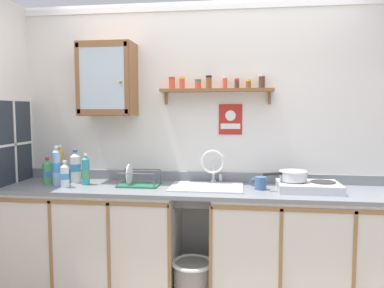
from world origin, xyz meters
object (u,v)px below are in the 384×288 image
(bottle_water_clear_4, at_px, (65,175))
(bottle_detergent_teal_5, at_px, (86,171))
(bottle_opaque_white_1, at_px, (76,167))
(wall_cabinet, at_px, (107,79))
(sink, at_px, (208,190))
(warning_sign, at_px, (230,120))
(trash_bin, at_px, (192,288))
(bottle_water_blue_0, at_px, (56,167))
(bottle_soda_green_2, at_px, (47,172))
(dish_rack, at_px, (137,182))
(bottle_juice_amber_3, at_px, (60,165))
(hot_plate_stove, at_px, (308,187))
(mug, at_px, (260,183))
(saucepan, at_px, (293,175))

(bottle_water_clear_4, relative_size, bottle_detergent_teal_5, 0.83)
(bottle_opaque_white_1, relative_size, wall_cabinet, 0.46)
(sink, height_order, warning_sign, warning_sign)
(bottle_water_clear_4, height_order, trash_bin, bottle_water_clear_4)
(bottle_opaque_white_1, height_order, warning_sign, warning_sign)
(sink, xyz_separation_m, warning_sign, (0.17, 0.24, 0.54))
(bottle_water_blue_0, distance_m, bottle_water_clear_4, 0.13)
(bottle_opaque_white_1, bearing_deg, bottle_soda_green_2, -164.38)
(dish_rack, xyz_separation_m, trash_bin, (0.46, -0.17, -0.76))
(bottle_juice_amber_3, height_order, trash_bin, bottle_juice_amber_3)
(hot_plate_stove, xyz_separation_m, warning_sign, (-0.59, 0.27, 0.49))
(bottle_soda_green_2, bearing_deg, dish_rack, 0.61)
(sink, distance_m, bottle_water_blue_0, 1.21)
(bottle_opaque_white_1, bearing_deg, mug, -2.89)
(bottle_soda_green_2, height_order, trash_bin, bottle_soda_green_2)
(dish_rack, bearing_deg, bottle_soda_green_2, -179.39)
(bottle_opaque_white_1, bearing_deg, bottle_juice_amber_3, 173.08)
(bottle_juice_amber_3, bearing_deg, bottle_water_blue_0, -71.90)
(bottle_water_clear_4, distance_m, trash_bin, 1.30)
(bottle_opaque_white_1, bearing_deg, hot_plate_stove, -2.39)
(dish_rack, bearing_deg, wall_cabinet, 156.31)
(bottle_juice_amber_3, distance_m, warning_sign, 1.47)
(hot_plate_stove, height_order, bottle_opaque_white_1, bottle_opaque_white_1)
(bottle_water_clear_4, relative_size, dish_rack, 0.65)
(bottle_water_clear_4, distance_m, warning_sign, 1.39)
(saucepan, xyz_separation_m, bottle_detergent_teal_5, (-1.62, -0.02, 0.00))
(mug, bearing_deg, warning_sign, 131.19)
(sink, relative_size, bottle_detergent_teal_5, 2.20)
(bottle_juice_amber_3, height_order, bottle_water_clear_4, bottle_juice_amber_3)
(bottle_juice_amber_3, xyz_separation_m, bottle_detergent_teal_5, (0.27, -0.09, -0.03))
(dish_rack, xyz_separation_m, mug, (0.96, -0.02, 0.02))
(sink, bearing_deg, mug, -4.36)
(hot_plate_stove, xyz_separation_m, bottle_detergent_teal_5, (-1.74, 0.01, 0.08))
(sink, xyz_separation_m, trash_bin, (-0.09, -0.18, -0.72))
(bottle_soda_green_2, distance_m, dish_rack, 0.76)
(bottle_water_clear_4, bearing_deg, bottle_opaque_white_1, 91.07)
(bottle_water_blue_0, distance_m, bottle_detergent_teal_5, 0.23)
(bottle_water_clear_4, height_order, warning_sign, warning_sign)
(mug, bearing_deg, bottle_juice_amber_3, 176.75)
(bottle_water_blue_0, xyz_separation_m, bottle_opaque_white_1, (0.10, 0.13, -0.02))
(bottle_detergent_teal_5, xyz_separation_m, dish_rack, (0.42, 0.02, -0.09))
(hot_plate_stove, xyz_separation_m, bottle_soda_green_2, (-2.07, 0.02, 0.06))
(bottle_juice_amber_3, bearing_deg, bottle_water_clear_4, -55.09)
(bottle_water_blue_0, bearing_deg, bottle_water_clear_4, -32.60)
(saucepan, height_order, bottle_detergent_teal_5, bottle_detergent_teal_5)
(bottle_water_clear_4, relative_size, trash_bin, 0.47)
(wall_cabinet, relative_size, trash_bin, 1.33)
(saucepan, relative_size, wall_cabinet, 0.57)
(mug, relative_size, trash_bin, 0.28)
(saucepan, height_order, bottle_soda_green_2, bottle_soda_green_2)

